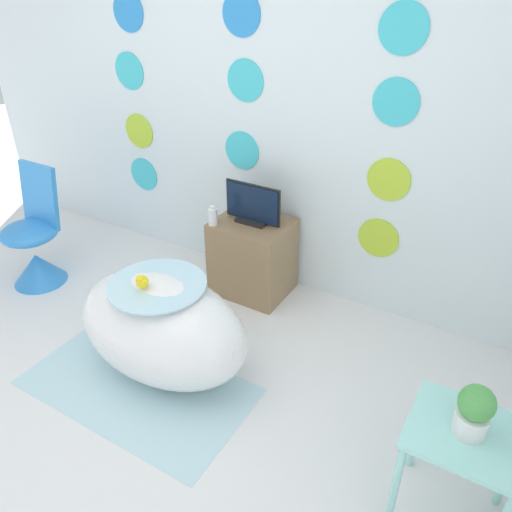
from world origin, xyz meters
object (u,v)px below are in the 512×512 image
Objects in this scene: bathtub at (162,327)px; potted_plant_left at (475,410)px; tv at (253,206)px; chair at (35,248)px; vase at (213,216)px.

potted_plant_left reaches higher than bathtub.
bathtub is at bearing -90.57° from tv.
chair is at bearing -153.88° from tv.
vase is at bearing 23.66° from chair.
chair is 1.58m from tv.
chair is 6.35× the size of vase.
tv is (0.01, 0.93, 0.35)m from bathtub.
tv is (1.38, 0.68, 0.38)m from chair.
tv is 0.26m from vase.
potted_plant_left is at bearing -33.31° from tv.
chair is 2.96m from potted_plant_left.
tv reaches higher than potted_plant_left.
tv is at bearing 89.43° from bathtub.
vase is (-0.20, -0.16, -0.06)m from tv.
vase is at bearing -141.51° from tv.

